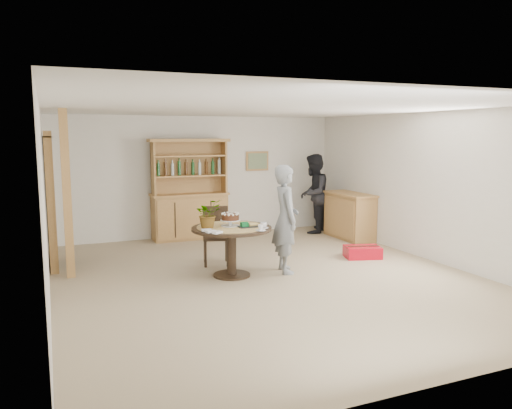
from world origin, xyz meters
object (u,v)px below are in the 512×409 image
object	(u,v)px
dining_table	(232,237)
hutch	(190,205)
teen_boy	(286,219)
red_suitcase	(362,252)
sideboard	(349,216)
dining_chair	(216,231)
adult_person	(313,194)

from	to	relation	value
dining_table	hutch	bearing A→B (deg)	87.05
teen_boy	hutch	bearing A→B (deg)	24.11
red_suitcase	hutch	bearing A→B (deg)	147.15
sideboard	dining_chair	world-z (taller)	dining_chair
sideboard	dining_table	xyz separation A→B (m)	(-3.19, -1.68, 0.13)
dining_table	red_suitcase	distance (m)	2.54
dining_chair	sideboard	bearing A→B (deg)	30.89
hutch	red_suitcase	distance (m)	3.64
dining_table	adult_person	bearing A→B (deg)	41.77
dining_chair	adult_person	xyz separation A→B (m)	(2.77, 1.67, 0.32)
sideboard	teen_boy	size ratio (longest dim) A/B	0.75
teen_boy	red_suitcase	world-z (taller)	teen_boy
hutch	dining_chair	xyz separation A→B (m)	(-0.13, -2.09, -0.15)
sideboard	dining_chair	distance (m)	3.28
dining_chair	adult_person	world-z (taller)	adult_person
dining_table	dining_chair	xyz separation A→B (m)	(0.02, 0.83, -0.07)
sideboard	dining_table	world-z (taller)	sideboard
dining_table	teen_boy	xyz separation A→B (m)	(0.85, -0.10, 0.23)
dining_chair	red_suitcase	world-z (taller)	dining_chair
hutch	teen_boy	bearing A→B (deg)	-76.96
dining_table	adult_person	world-z (taller)	adult_person
sideboard	dining_chair	size ratio (longest dim) A/B	1.33
red_suitcase	dining_table	bearing A→B (deg)	-159.06
sideboard	dining_table	size ratio (longest dim) A/B	1.05
adult_person	red_suitcase	size ratio (longest dim) A/B	2.48
red_suitcase	adult_person	bearing A→B (deg)	99.05
teen_boy	adult_person	xyz separation A→B (m)	(1.94, 2.59, 0.02)
sideboard	red_suitcase	world-z (taller)	sideboard
hutch	sideboard	world-z (taller)	hutch
sideboard	adult_person	distance (m)	0.98
dining_chair	teen_boy	bearing A→B (deg)	-32.38
adult_person	red_suitcase	world-z (taller)	adult_person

